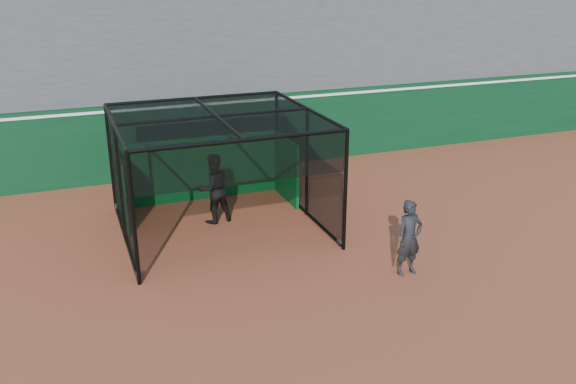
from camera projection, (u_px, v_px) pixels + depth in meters
name	position (u px, v px, depth m)	size (l,w,h in m)	color
ground	(310.00, 282.00, 13.50)	(120.00, 120.00, 0.00)	brown
outfield_wall	(213.00, 133.00, 20.50)	(50.00, 0.50, 2.50)	#093319
grandstand	(184.00, 26.00, 22.70)	(50.00, 7.85, 8.95)	#4C4C4F
batting_cage	(218.00, 174.00, 15.82)	(5.06, 4.90, 3.03)	black
batter	(213.00, 188.00, 16.36)	(0.94, 0.73, 1.93)	black
on_deck_player	(409.00, 238.00, 13.58)	(0.68, 0.48, 1.76)	black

